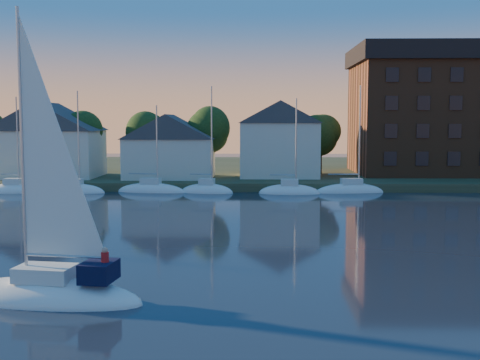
{
  "coord_description": "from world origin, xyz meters",
  "views": [
    {
      "loc": [
        4.88,
        -19.42,
        8.39
      ],
      "look_at": [
        3.84,
        22.0,
        4.24
      ],
      "focal_mm": 45.0,
      "sensor_mm": 36.0,
      "label": 1
    }
  ],
  "objects_px": {
    "clubhouse_centre": "(170,145)",
    "hero_sailboat": "(49,288)",
    "clubhouse_east": "(279,138)",
    "condo_block": "(466,110)",
    "clubhouse_west": "(48,139)"
  },
  "relations": [
    {
      "from": "clubhouse_centre",
      "to": "hero_sailboat",
      "type": "height_order",
      "value": "hero_sailboat"
    },
    {
      "from": "clubhouse_east",
      "to": "clubhouse_centre",
      "type": "bearing_deg",
      "value": -171.87
    },
    {
      "from": "hero_sailboat",
      "to": "condo_block",
      "type": "bearing_deg",
      "value": -116.28
    },
    {
      "from": "clubhouse_east",
      "to": "hero_sailboat",
      "type": "height_order",
      "value": "hero_sailboat"
    },
    {
      "from": "clubhouse_east",
      "to": "clubhouse_west",
      "type": "bearing_deg",
      "value": -178.09
    },
    {
      "from": "clubhouse_centre",
      "to": "clubhouse_east",
      "type": "distance_m",
      "value": 14.17
    },
    {
      "from": "clubhouse_west",
      "to": "clubhouse_centre",
      "type": "distance_m",
      "value": 16.05
    },
    {
      "from": "clubhouse_centre",
      "to": "condo_block",
      "type": "bearing_deg",
      "value": 11.24
    },
    {
      "from": "condo_block",
      "to": "clubhouse_east",
      "type": "bearing_deg",
      "value": -167.11
    },
    {
      "from": "clubhouse_centre",
      "to": "clubhouse_east",
      "type": "bearing_deg",
      "value": 8.13
    },
    {
      "from": "clubhouse_west",
      "to": "hero_sailboat",
      "type": "bearing_deg",
      "value": -71.04
    },
    {
      "from": "clubhouse_centre",
      "to": "hero_sailboat",
      "type": "bearing_deg",
      "value": -88.48
    },
    {
      "from": "clubhouse_west",
      "to": "clubhouse_centre",
      "type": "relative_size",
      "value": 1.18
    },
    {
      "from": "clubhouse_east",
      "to": "condo_block",
      "type": "height_order",
      "value": "condo_block"
    },
    {
      "from": "clubhouse_east",
      "to": "condo_block",
      "type": "relative_size",
      "value": 0.34
    }
  ]
}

